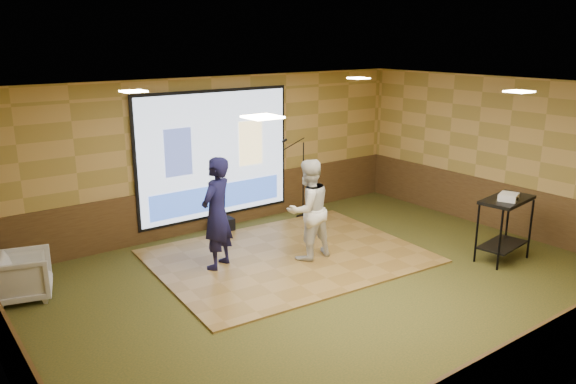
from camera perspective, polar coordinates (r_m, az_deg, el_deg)
ground at (r=8.82m, az=4.14°, el=-9.52°), size 9.00×9.00×0.00m
room_shell at (r=8.16m, az=4.42°, el=3.94°), size 9.04×7.04×3.02m
wainscot_back at (r=11.34m, az=-7.31°, el=-1.27°), size 9.00×0.04×0.95m
wainscot_front at (r=6.68m, az=24.75°, el=-15.19°), size 9.00×0.04×0.95m
wainscot_left at (r=6.89m, az=-26.45°, el=-14.39°), size 0.04×7.00×0.95m
wainscot_right at (r=11.89m, az=20.84°, el=-1.39°), size 0.04×7.00×0.95m
projector_screen at (r=11.05m, az=-7.37°, el=3.64°), size 3.32×0.06×2.52m
downlight_nw at (r=8.44m, az=-15.43°, el=9.83°), size 0.32×0.32×0.02m
downlight_ne at (r=10.83m, az=7.18°, el=11.40°), size 0.32×0.32×0.02m
downlight_sw at (r=5.51m, az=-2.61°, el=7.62°), size 0.32×0.32×0.02m
downlight_se at (r=8.75m, az=22.41°, el=9.42°), size 0.32×0.32×0.02m
dance_floor at (r=9.88m, az=0.01°, el=-6.54°), size 4.71×3.72×0.03m
player_left at (r=9.17m, az=-7.25°, el=-2.15°), size 0.81×0.72×1.86m
player_right at (r=9.50m, az=2.06°, el=-1.80°), size 0.84×0.66×1.73m
av_table at (r=10.19m, az=21.22°, el=-2.24°), size 1.05×0.55×1.11m
projector at (r=9.98m, az=21.50°, el=-0.47°), size 0.41×0.38×0.11m
mic_stand at (r=11.82m, az=1.33°, el=-0.36°), size 0.69×0.28×1.75m
banquet_chair at (r=9.14m, az=-25.28°, el=-7.73°), size 0.94×0.93×0.70m
duffel_bag at (r=11.15m, az=-6.68°, el=-3.38°), size 0.45×0.31×0.27m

